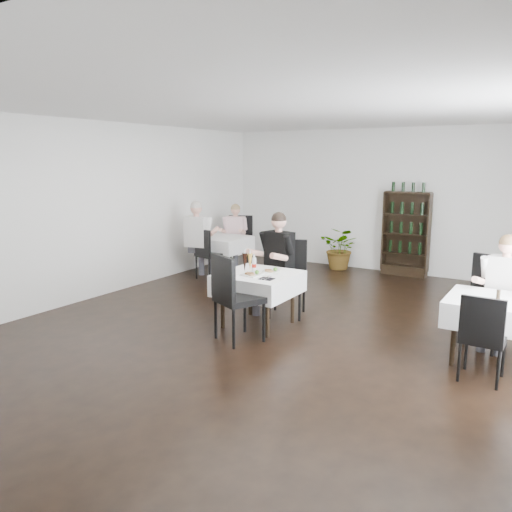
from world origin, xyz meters
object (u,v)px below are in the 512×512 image
(potted_tree, at_px, (341,248))
(diner_main, at_px, (275,255))
(main_table, at_px, (258,283))
(wine_shelf, at_px, (406,235))

(potted_tree, xyz_separation_m, diner_main, (0.34, -3.50, 0.45))
(main_table, height_order, potted_tree, potted_tree)
(wine_shelf, xyz_separation_m, diner_main, (-1.00, -3.65, 0.06))
(potted_tree, relative_size, diner_main, 0.59)
(main_table, bearing_deg, diner_main, 98.53)
(potted_tree, height_order, diner_main, diner_main)
(diner_main, bearing_deg, potted_tree, 95.54)
(wine_shelf, distance_m, main_table, 4.41)
(potted_tree, bearing_deg, diner_main, -84.46)
(wine_shelf, xyz_separation_m, potted_tree, (-1.34, -0.15, -0.39))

